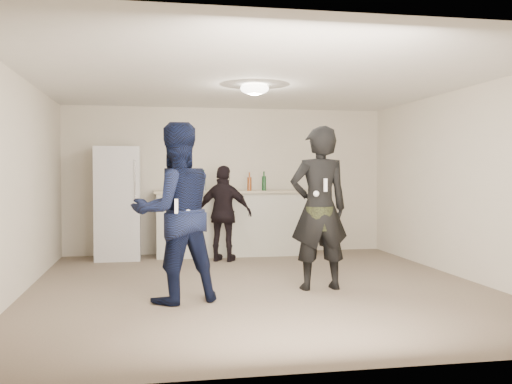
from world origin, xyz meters
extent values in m
plane|color=#6B5B4C|center=(0.00, 0.00, 0.00)|extent=(6.00, 6.00, 0.00)
plane|color=silver|center=(0.00, 0.00, 2.50)|extent=(6.00, 6.00, 0.00)
plane|color=beige|center=(0.00, 3.00, 1.25)|extent=(6.00, 0.00, 6.00)
plane|color=beige|center=(0.00, -3.00, 1.25)|extent=(6.00, 0.00, 6.00)
plane|color=beige|center=(-2.75, 0.00, 1.25)|extent=(0.00, 6.00, 6.00)
plane|color=beige|center=(2.75, 0.00, 1.25)|extent=(0.00, 6.00, 6.00)
cube|color=beige|center=(0.09, 2.67, 0.53)|extent=(2.60, 0.56, 1.05)
cube|color=beige|center=(0.09, 2.67, 1.07)|extent=(2.68, 0.64, 0.04)
cube|color=silver|center=(-1.82, 2.60, 0.90)|extent=(0.70, 0.70, 1.80)
cylinder|color=silver|center=(-1.54, 2.23, 1.30)|extent=(0.02, 0.02, 0.60)
ellipsoid|color=white|center=(0.00, 0.30, 2.45)|extent=(0.36, 0.36, 0.16)
cylinder|color=silver|center=(-0.73, 2.57, 1.18)|extent=(0.08, 0.08, 0.17)
imported|color=#0E163B|center=(-1.03, -0.64, 0.96)|extent=(1.11, 0.98, 1.93)
imported|color=black|center=(0.68, -0.27, 0.97)|extent=(0.72, 0.49, 1.94)
cylinder|color=#2E3819|center=(0.68, -0.27, 0.85)|extent=(0.34, 0.34, 0.28)
imported|color=black|center=(-0.17, 2.05, 0.75)|extent=(0.95, 0.70, 1.50)
cube|color=white|center=(-1.03, -0.92, 1.05)|extent=(0.04, 0.04, 0.15)
sphere|color=white|center=(-0.91, -0.89, 0.98)|extent=(0.07, 0.07, 0.07)
cube|color=white|center=(0.68, -0.52, 1.25)|extent=(0.04, 0.04, 0.15)
sphere|color=white|center=(0.58, -0.49, 1.15)|extent=(0.07, 0.07, 0.07)
cylinder|color=#B6BCC1|center=(-0.45, 2.56, 1.18)|extent=(0.07, 0.07, 0.19)
cylinder|color=brown|center=(0.31, 2.49, 1.20)|extent=(0.07, 0.07, 0.22)
cylinder|color=#13431D|center=(-0.42, 2.82, 1.23)|extent=(0.06, 0.06, 0.27)
cylinder|color=#A07717|center=(-0.08, 2.69, 1.19)|extent=(0.08, 0.08, 0.19)
cylinder|color=#113D19|center=(0.57, 2.56, 1.21)|extent=(0.07, 0.07, 0.24)
camera|label=1|loc=(-1.27, -6.78, 1.40)|focal=40.00mm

